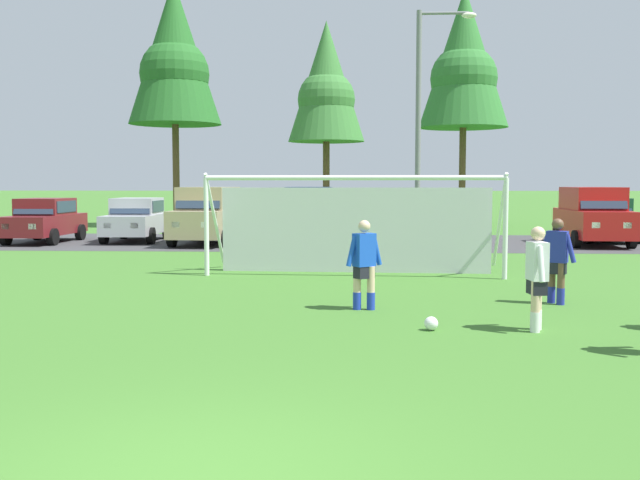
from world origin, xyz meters
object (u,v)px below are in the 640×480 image
object	(u,v)px
parked_car_slot_far_left	(45,220)
player_defender_far	(364,265)
parked_car_slot_center_left	(208,215)
street_lamp	(423,129)
player_striker_near	(557,261)
parked_car_slot_end	(604,219)
parked_car_slot_center_right	(389,219)
parked_car_slot_far_right	(593,215)
soccer_goal	(355,223)
parked_car_slot_center	(309,214)
parked_car_slot_right	(439,219)
player_winger_right	(537,279)
parked_car_slot_left	(137,219)
soccer_ball	(431,323)

from	to	relation	value
parked_car_slot_far_left	player_defender_far	bearing A→B (deg)	-49.25
parked_car_slot_center_left	street_lamp	bearing A→B (deg)	-21.36
player_striker_near	parked_car_slot_center_left	world-z (taller)	parked_car_slot_center_left
parked_car_slot_far_left	parked_car_slot_center_left	bearing A→B (deg)	-2.77
player_defender_far	parked_car_slot_end	distance (m)	18.97
parked_car_slot_center_right	parked_car_slot_far_right	distance (m)	7.70
soccer_goal	parked_car_slot_center	world-z (taller)	soccer_goal
parked_car_slot_center_left	parked_car_slot_right	xyz separation A→B (m)	(8.89, 1.59, -0.24)
street_lamp	parked_car_slot_far_right	bearing A→B (deg)	27.62
parked_car_slot_center_left	parked_car_slot_right	distance (m)	9.04
soccer_goal	player_winger_right	distance (m)	7.68
parked_car_slot_left	parked_car_slot_center	xyz separation A→B (m)	(6.89, -0.60, 0.24)
street_lamp	player_defender_far	bearing A→B (deg)	-100.22
parked_car_slot_far_left	parked_car_slot_center_right	size ratio (longest dim) A/B	1.00
soccer_ball	parked_car_slot_far_left	world-z (taller)	parked_car_slot_far_left
soccer_ball	parked_car_slot_left	size ratio (longest dim) A/B	0.05
parked_car_slot_far_left	parked_car_slot_right	size ratio (longest dim) A/B	0.99
player_defender_far	parked_car_slot_center_right	size ratio (longest dim) A/B	0.39
parked_car_slot_center_left	parked_car_slot_right	bearing A→B (deg)	10.16
parked_car_slot_far_right	parked_car_slot_center_left	bearing A→B (deg)	-178.39
parked_car_slot_far_left	parked_car_slot_center	xyz separation A→B (m)	(10.30, 0.16, 0.24)
parked_car_slot_center_right	parked_car_slot_end	world-z (taller)	same
parked_car_slot_left	player_striker_near	bearing A→B (deg)	-48.45
parked_car_slot_far_right	soccer_goal	bearing A→B (deg)	-134.14
parked_car_slot_left	parked_car_slot_end	bearing A→B (deg)	3.79
parked_car_slot_far_left	parked_car_slot_center	size ratio (longest dim) A/B	0.89
street_lamp	soccer_ball	bearing A→B (deg)	-94.16
parked_car_slot_far_right	street_lamp	xyz separation A→B (m)	(-6.63, -3.47, 2.98)
player_defender_far	parked_car_slot_center	xyz separation A→B (m)	(-2.06, 14.50, 0.29)
player_striker_near	parked_car_slot_left	xyz separation A→B (m)	(-12.63, 14.25, 0.05)
player_defender_far	soccer_goal	bearing A→B (deg)	92.39
parked_car_slot_center_right	parked_car_slot_far_right	bearing A→B (deg)	-12.27
player_striker_near	parked_car_slot_center_right	distance (m)	15.44
player_winger_right	parked_car_slot_left	distance (m)	20.48
soccer_ball	parked_car_slot_far_right	xyz separation A→B (m)	(7.56, 16.25, 1.00)
player_striker_near	player_winger_right	xyz separation A→B (m)	(-1.00, -2.61, 0.00)
player_winger_right	parked_car_slot_far_left	distance (m)	22.03
parked_car_slot_left	street_lamp	size ratio (longest dim) A/B	0.54
player_defender_far	parked_car_slot_far_left	xyz separation A→B (m)	(-12.36, 14.34, 0.05)
player_winger_right	parked_car_slot_right	bearing A→B (deg)	88.83
player_winger_right	parked_car_slot_center	bearing A→B (deg)	106.25
parked_car_slot_end	parked_car_slot_far_right	bearing A→B (deg)	-118.99
parked_car_slot_far_left	parked_car_slot_left	world-z (taller)	same
parked_car_slot_center	parked_car_slot_far_right	xyz separation A→B (m)	(10.67, -0.07, 0.00)
parked_car_slot_far_left	parked_car_slot_right	distance (m)	15.45
parked_car_slot_left	soccer_goal	bearing A→B (deg)	-48.20
parked_car_slot_center_left	soccer_ball	bearing A→B (deg)	-66.46
parked_car_slot_center_right	parked_car_slot_far_right	world-z (taller)	parked_car_slot_far_right
soccer_goal	parked_car_slot_right	xyz separation A→B (m)	(3.26, 10.29, -0.42)
soccer_ball	parked_car_slot_end	distance (m)	20.10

